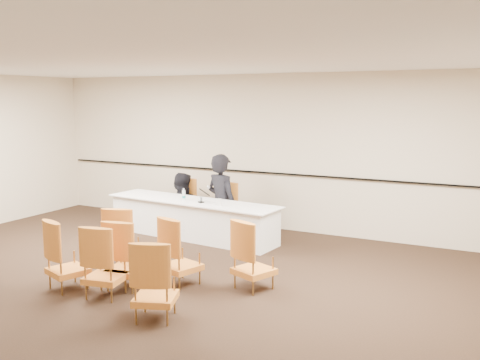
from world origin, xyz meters
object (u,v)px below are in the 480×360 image
Objects in this scene: microphone at (201,194)px; aud_chair_back_mid at (105,261)px; panel_table at (192,219)px; aud_chair_front_left at (123,238)px; water_bottle at (184,194)px; aud_chair_extra at (126,254)px; coffee_cup at (220,202)px; aud_chair_front_right at (254,254)px; panelist_main at (222,206)px; aud_chair_front_mid at (181,251)px; panelist_second_chair at (181,203)px; aud_chair_back_right at (155,279)px; aud_chair_back_left at (67,254)px; panelist_second at (181,214)px; drinking_glass at (201,200)px; panelist_main_chair at (222,209)px.

microphone is 0.32× the size of aud_chair_back_mid.
aud_chair_front_left is at bearing -82.51° from panel_table.
aud_chair_extra is at bearing -73.10° from water_bottle.
coffee_cup is 0.12× the size of aud_chair_front_right.
coffee_cup is (0.69, -0.20, 0.40)m from panel_table.
aud_chair_front_left is 1.00× the size of aud_chair_extra.
panelist_main is 2.87m from aud_chair_front_mid.
panelist_second_chair is 1.00× the size of aud_chair_front_right.
aud_chair_front_mid is 1.18m from aud_chair_back_right.
aud_chair_back_right is at bearing -54.83° from panelist_second_chair.
aud_chair_back_mid is at bearing 20.12° from aud_chair_back_left.
panelist_second is 7.65× the size of water_bottle.
aud_chair_front_left and aud_chair_extra have the same top height.
panelist_second_chair is 3.78m from aud_chair_front_right.
aud_chair_back_mid reaches higher than drinking_glass.
panelist_second_chair is 1.00× the size of aud_chair_back_left.
panelist_main_chair is 3.55m from aud_chair_back_mid.
panelist_main_chair is 8.04× the size of coffee_cup.
aud_chair_back_right is (1.54, -1.30, 0.00)m from aud_chair_front_left.
drinking_glass is 0.11× the size of aud_chair_front_mid.
aud_chair_back_right is at bearing -45.13° from aud_chair_extra.
aud_chair_back_mid reaches higher than water_bottle.
water_bottle is at bearing 92.98° from aud_chair_back_mid.
microphone is at bearing 65.03° from aud_chair_front_left.
microphone is 1.97m from aud_chair_front_left.
aud_chair_back_mid is (0.62, -3.05, 0.13)m from panel_table.
aud_chair_front_mid reaches higher than coffee_cup.
microphone reaches higher than aud_chair_front_left.
panelist_second_chair is at bearing 159.60° from aud_chair_front_right.
aud_chair_extra reaches higher than coffee_cup.
panel_table is 0.48m from water_bottle.
aud_chair_back_mid is (0.27, -3.54, 0.00)m from panelist_main_chair.
aud_chair_back_right is at bearing 108.23° from panelist_second.
aud_chair_front_left is 2.12m from aud_chair_front_right.
drinking_glass is 2.65m from aud_chair_extra.
aud_chair_back_right is 1.16m from aud_chair_extra.
aud_chair_front_mid is at bearing 126.09° from panelist_main.
aud_chair_back_mid is at bearing -82.75° from drinking_glass.
aud_chair_extra is (-0.57, -0.46, 0.00)m from aud_chair_front_mid.
panelist_second is at bearing 166.87° from microphone.
coffee_cup is 0.12× the size of aud_chair_front_left.
panel_table is 3.11m from aud_chair_back_mid.
aud_chair_front_mid is at bearing -141.24° from aud_chair_front_right.
panelist_main is at bearing 79.43° from drinking_glass.
coffee_cup is at bearing -10.40° from panel_table.
water_bottle is (-0.49, -0.54, 0.32)m from panelist_main_chair.
panelist_second_chair is at bearing 98.56° from aud_chair_back_right.
water_bottle is (-0.14, -0.05, 0.45)m from panel_table.
aud_chair_front_left reaches higher than water_bottle.
panelist_main_chair is 0.80m from water_bottle.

